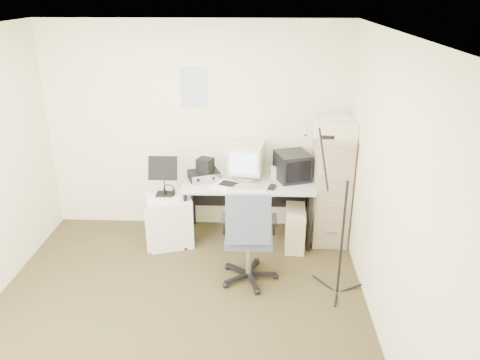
{
  "coord_description": "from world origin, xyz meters",
  "views": [
    {
      "loc": [
        0.74,
        -3.54,
        2.82
      ],
      "look_at": [
        0.55,
        0.95,
        0.95
      ],
      "focal_mm": 35.0,
      "sensor_mm": 36.0,
      "label": 1
    }
  ],
  "objects_px": {
    "desk": "(248,209)",
    "side_cart": "(170,221)",
    "office_chair": "(249,234)",
    "filing_cabinet": "(330,188)"
  },
  "relations": [
    {
      "from": "desk",
      "to": "side_cart",
      "type": "bearing_deg",
      "value": -166.86
    },
    {
      "from": "desk",
      "to": "side_cart",
      "type": "height_order",
      "value": "desk"
    },
    {
      "from": "side_cart",
      "to": "filing_cabinet",
      "type": "bearing_deg",
      "value": -9.51
    },
    {
      "from": "filing_cabinet",
      "to": "office_chair",
      "type": "relative_size",
      "value": 1.24
    },
    {
      "from": "filing_cabinet",
      "to": "office_chair",
      "type": "bearing_deg",
      "value": -135.17
    },
    {
      "from": "desk",
      "to": "office_chair",
      "type": "relative_size",
      "value": 1.43
    },
    {
      "from": "filing_cabinet",
      "to": "office_chair",
      "type": "height_order",
      "value": "filing_cabinet"
    },
    {
      "from": "filing_cabinet",
      "to": "side_cart",
      "type": "height_order",
      "value": "filing_cabinet"
    },
    {
      "from": "side_cart",
      "to": "office_chair",
      "type": "bearing_deg",
      "value": -53.0
    },
    {
      "from": "office_chair",
      "to": "filing_cabinet",
      "type": "bearing_deg",
      "value": 44.09
    }
  ]
}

